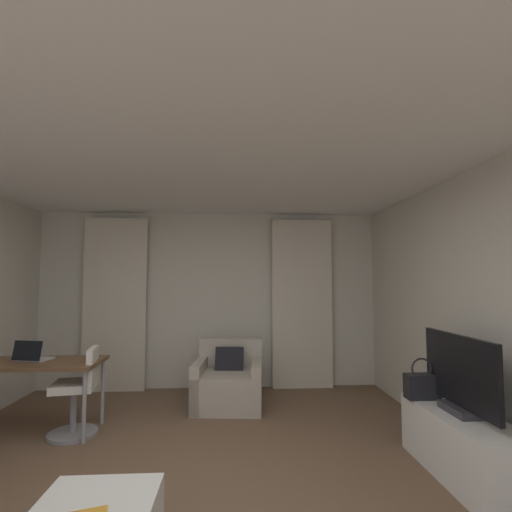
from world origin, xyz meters
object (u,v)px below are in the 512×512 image
(desk, at_px, (35,368))
(armchair, at_px, (229,383))
(laptop, at_px, (32,356))
(desk_chair, at_px, (78,396))
(tv_console, at_px, (464,446))
(tv_flatscreen, at_px, (460,376))
(handbag_primary, at_px, (422,385))

(desk, bearing_deg, armchair, 20.72)
(armchair, bearing_deg, laptop, -160.72)
(armchair, height_order, desk, armchair)
(desk_chair, relative_size, tv_console, 0.73)
(armchair, distance_m, desk, 2.18)
(tv_flatscreen, bearing_deg, tv_console, -90.00)
(tv_flatscreen, bearing_deg, desk, 164.44)
(desk, bearing_deg, handbag_primary, -10.41)
(laptop, relative_size, tv_console, 0.30)
(desk, xyz_separation_m, handbag_primary, (3.80, -0.70, -0.05))
(desk, bearing_deg, laptop, 141.41)
(laptop, distance_m, tv_console, 4.16)
(desk, relative_size, desk_chair, 1.51)
(handbag_primary, bearing_deg, tv_flatscreen, -73.19)
(armchair, height_order, desk_chair, desk_chair)
(tv_console, height_order, handbag_primary, handbag_primary)
(desk, height_order, desk_chair, desk_chair)
(armchair, distance_m, laptop, 2.24)
(desk_chair, xyz_separation_m, handbag_primary, (3.32, -0.64, 0.23))
(desk_chair, distance_m, laptop, 0.66)
(armchair, distance_m, tv_console, 2.67)
(armchair, relative_size, laptop, 2.47)
(desk_chair, xyz_separation_m, laptop, (-0.52, 0.10, 0.39))
(armchair, height_order, laptop, laptop)
(desk_chair, distance_m, tv_flatscreen, 3.62)
(armchair, bearing_deg, desk, -159.28)
(desk, height_order, tv_console, desk)
(desk, bearing_deg, desk_chair, -7.08)
(tv_flatscreen, bearing_deg, handbag_primary, 106.81)
(desk, relative_size, tv_console, 1.10)
(desk, relative_size, handbag_primary, 3.61)
(handbag_primary, bearing_deg, laptop, 169.15)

